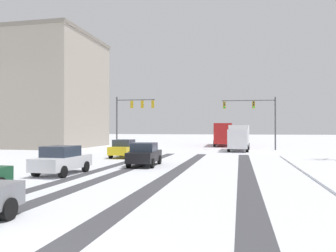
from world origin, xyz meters
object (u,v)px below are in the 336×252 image
object	(u,v)px
traffic_signal_far_left	(132,111)
box_truck_delivery	(239,137)
car_white_third	(62,160)
traffic_signal_far_right	(256,112)
bus_oncoming	(223,133)
car_black_second	(145,154)
office_building_far_left_block	(1,93)
car_yellow_cab_lead	(124,148)

from	to	relation	value
traffic_signal_far_left	box_truck_delivery	distance (m)	13.21
traffic_signal_far_left	car_white_third	bearing A→B (deg)	-82.24
traffic_signal_far_right	traffic_signal_far_left	bearing A→B (deg)	-165.81
bus_oncoming	car_white_third	bearing A→B (deg)	-102.10
car_black_second	office_building_far_left_block	size ratio (longest dim) A/B	0.15
car_white_third	office_building_far_left_block	bearing A→B (deg)	133.52
traffic_signal_far_right	car_black_second	size ratio (longest dim) A/B	1.57
traffic_signal_far_right	office_building_far_left_block	xyz separation A→B (m)	(-36.70, 0.88, 3.27)
traffic_signal_far_right	car_yellow_cab_lead	xyz separation A→B (m)	(-12.21, -13.82, -3.85)
car_white_third	bus_oncoming	size ratio (longest dim) A/B	0.37
box_truck_delivery	car_black_second	bearing A→B (deg)	-109.81
box_truck_delivery	office_building_far_left_block	bearing A→B (deg)	174.82
traffic_signal_far_left	car_black_second	bearing A→B (deg)	-68.80
car_yellow_cab_lead	bus_oncoming	world-z (taller)	bus_oncoming
bus_oncoming	office_building_far_left_block	distance (m)	33.86
car_black_second	bus_oncoming	bearing A→B (deg)	82.23
car_yellow_cab_lead	box_truck_delivery	size ratio (longest dim) A/B	0.55
car_yellow_cab_lead	car_white_third	xyz separation A→B (m)	(0.31, -11.42, 0.00)
car_black_second	box_truck_delivery	world-z (taller)	box_truck_delivery
car_black_second	car_white_third	bearing A→B (deg)	-123.38
car_yellow_cab_lead	box_truck_delivery	xyz separation A→B (m)	(10.13, 11.56, 0.82)
bus_oncoming	box_truck_delivery	size ratio (longest dim) A/B	1.48
car_yellow_cab_lead	car_white_third	bearing A→B (deg)	-88.44
bus_oncoming	box_truck_delivery	xyz separation A→B (m)	(2.40, -11.65, -0.36)
traffic_signal_far_right	box_truck_delivery	bearing A→B (deg)	-132.53
car_black_second	box_truck_delivery	xyz separation A→B (m)	(6.42, 17.81, 0.82)
car_black_second	office_building_far_left_block	bearing A→B (deg)	143.39
traffic_signal_far_right	box_truck_delivery	size ratio (longest dim) A/B	0.87
traffic_signal_far_left	bus_oncoming	distance (m)	16.95
car_white_third	bus_oncoming	world-z (taller)	bus_oncoming
car_white_third	traffic_signal_far_left	bearing A→B (deg)	97.76
box_truck_delivery	traffic_signal_far_right	bearing A→B (deg)	47.47
traffic_signal_far_right	car_black_second	world-z (taller)	traffic_signal_far_right
car_black_second	bus_oncoming	size ratio (longest dim) A/B	0.38
car_white_third	bus_oncoming	xyz separation A→B (m)	(7.42, 34.63, 1.18)
office_building_far_left_block	traffic_signal_far_right	bearing A→B (deg)	-1.37
traffic_signal_far_left	car_black_second	distance (m)	17.95
traffic_signal_far_right	office_building_far_left_block	size ratio (longest dim) A/B	0.23
traffic_signal_far_right	car_black_second	distance (m)	22.14
traffic_signal_far_left	bus_oncoming	size ratio (longest dim) A/B	0.59
traffic_signal_far_left	box_truck_delivery	bearing A→B (deg)	6.65
box_truck_delivery	office_building_far_left_block	xyz separation A→B (m)	(-34.62, 3.14, 6.30)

